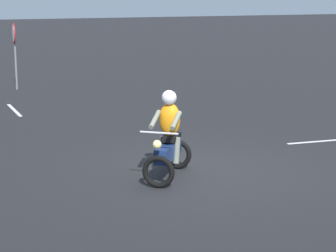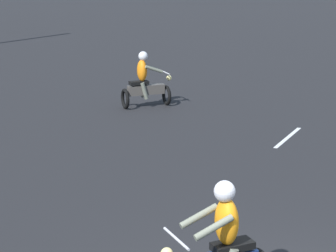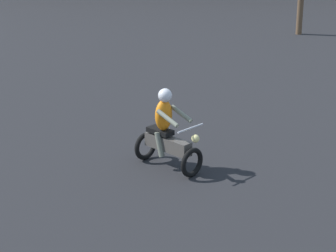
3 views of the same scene
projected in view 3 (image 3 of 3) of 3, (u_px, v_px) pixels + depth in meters
motorcycle_rider_background at (167, 134)px, 13.10m from camera, size 1.47×1.33×1.66m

